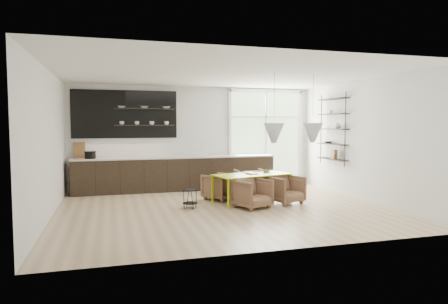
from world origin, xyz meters
TOP-DOWN VIEW (x-y plane):
  - room at (0.58, 1.10)m, footprint 7.02×6.01m
  - kitchen_run at (-0.70, 2.69)m, footprint 5.54×0.69m
  - right_shelving at (3.36, 1.17)m, footprint 0.26×1.22m
  - dining_table at (0.85, 0.57)m, footprint 1.94×1.22m
  - armchair_back_left at (0.19, 1.03)m, footprint 0.96×0.96m
  - armchair_back_right at (1.08, 1.30)m, footprint 0.77×0.79m
  - armchair_front_left at (0.61, -0.13)m, footprint 0.90×0.91m
  - armchair_front_right at (1.53, 0.16)m, footprint 0.88×0.89m
  - wire_stool at (-0.70, 0.22)m, footprint 0.33×0.33m
  - table_book at (0.75, 0.61)m, footprint 0.30×0.36m
  - table_bowl at (1.31, 0.81)m, footprint 0.25×0.25m

SIDE VIEW (x-z plane):
  - wire_stool at x=-0.70m, z-range 0.06..0.47m
  - armchair_back_left at x=0.19m, z-range 0.00..0.63m
  - armchair_front_left at x=0.61m, z-range 0.00..0.64m
  - armchair_front_right at x=1.53m, z-range 0.00..0.64m
  - armchair_back_right at x=1.08m, z-range 0.00..0.68m
  - kitchen_run at x=-0.70m, z-range -0.78..1.97m
  - dining_table at x=0.85m, z-range 0.28..0.94m
  - table_book at x=0.75m, z-range 0.66..0.69m
  - table_bowl at x=1.31m, z-range 0.66..0.71m
  - room at x=0.58m, z-range 0.00..2.92m
  - right_shelving at x=3.36m, z-range 0.70..2.60m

